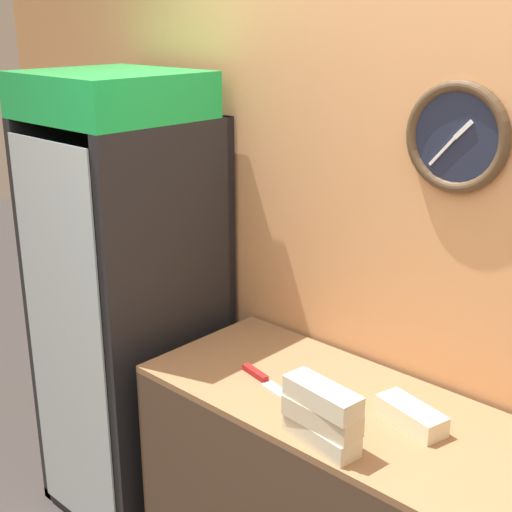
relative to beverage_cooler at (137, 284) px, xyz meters
The scene contains 7 objects.
wall_back 1.32m from the beverage_cooler, 15.31° to the left, with size 5.20×0.09×2.70m.
beverage_cooler is the anchor object (origin of this frame).
sandwich_stack_bottom 1.25m from the beverage_cooler, 12.17° to the right, with size 0.26×0.12×0.07m.
sandwich_stack_middle 1.25m from the beverage_cooler, 12.17° to the right, with size 0.26×0.11×0.07m.
sandwich_stack_top 1.25m from the beverage_cooler, 12.17° to the right, with size 0.26×0.12×0.07m.
sandwich_flat_left 1.37m from the beverage_cooler, ahead, with size 0.25×0.15×0.07m.
chefs_knife 0.87m from the beverage_cooler, ahead, with size 0.38×0.11×0.02m.
Camera 1 is at (1.11, -0.87, 2.17)m, focal length 50.00 mm.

